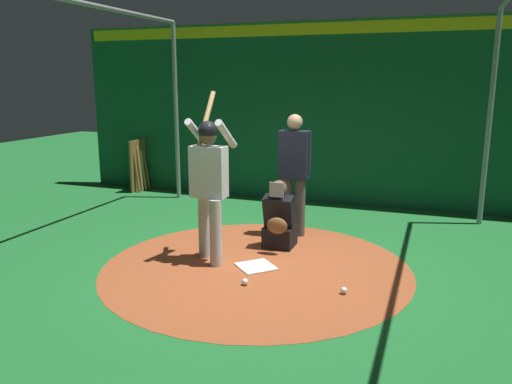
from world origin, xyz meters
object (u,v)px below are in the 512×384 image
catcher (279,221)px  baseball_1 (344,290)px  home_plate (256,266)px  baseball_0 (245,282)px  umpire (294,168)px  batter (209,177)px  bat_rack (143,166)px

catcher → baseball_1: catcher is taller
home_plate → baseball_0: baseball_0 is taller
catcher → umpire: bearing=177.8°
catcher → batter: bearing=-39.6°
umpire → baseball_1: 2.37m
umpire → bat_rack: size_ratio=1.69×
umpire → baseball_0: size_ratio=24.06×
batter → bat_rack: size_ratio=2.02×
catcher → umpire: size_ratio=0.53×
baseball_1 → umpire: bearing=-149.5°
baseball_0 → catcher: bearing=-178.6°
umpire → home_plate: bearing=-2.5°
umpire → bat_rack: (-2.01, -3.83, -0.52)m
baseball_0 → umpire: bearing=-179.7°
umpire → bat_rack: bearing=-117.7°
home_plate → catcher: bearing=177.3°
home_plate → catcher: (-0.82, 0.04, 0.36)m
bat_rack → catcher: bearing=55.4°
home_plate → batter: size_ratio=0.20×
catcher → baseball_0: catcher is taller
umpire → baseball_1: (1.87, 1.10, -0.96)m
baseball_0 → baseball_1: size_ratio=1.00×
batter → baseball_1: bearing=75.9°
home_plate → batter: 1.24m
batter → baseball_0: batter is taller
catcher → bat_rack: (-2.63, -3.81, 0.12)m
batter → umpire: (-1.42, 0.69, -0.08)m
home_plate → catcher: 0.90m
home_plate → baseball_0: bearing=7.4°
baseball_0 → bat_rack: bearing=-136.3°
batter → baseball_1: 2.11m
batter → baseball_1: batter is taller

